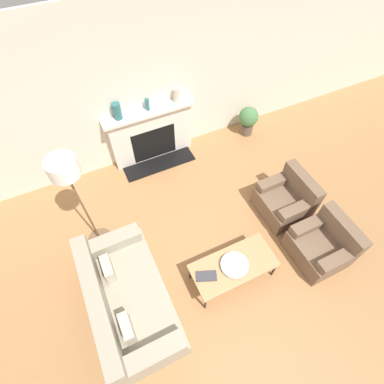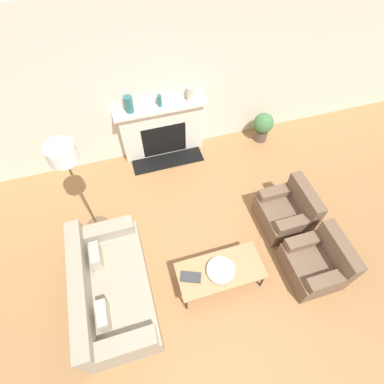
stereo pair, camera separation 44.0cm
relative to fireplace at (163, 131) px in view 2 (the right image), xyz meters
The scene contains 14 objects.
ground_plane 3.09m from the fireplace, 90.86° to the right, with size 18.00×18.00×0.00m, color #A87547.
wall_back 0.92m from the fireplace, 107.55° to the left, with size 18.00×0.06×2.90m.
fireplace is the anchor object (origin of this frame).
couch 2.97m from the fireplace, 117.85° to the right, with size 0.95×1.82×0.80m.
armchair_near 3.47m from the fireplace, 63.59° to the right, with size 0.73×0.80×0.77m.
armchair_far 2.68m from the fireplace, 54.72° to the right, with size 0.73×0.80×0.77m.
coffee_table 2.85m from the fireplace, 87.21° to the right, with size 1.21×0.57×0.41m.
bowl 2.86m from the fireplace, 87.34° to the right, with size 0.39×0.39×0.06m.
book 2.84m from the fireplace, 95.81° to the right, with size 0.32×0.24×0.02m.
floor_lamp 2.26m from the fireplace, 137.10° to the right, with size 0.38×0.38×1.89m.
mantel_vase_left 0.88m from the fireplace, behind, with size 0.14×0.14×0.29m.
mantel_vase_center_left 0.67m from the fireplace, 78.42° to the left, with size 0.07×0.07×0.22m.
mantel_vase_center_right 0.88m from the fireplace, ahead, with size 0.11×0.11×0.26m.
potted_plant 2.02m from the fireplace, ahead, with size 0.40×0.40×0.63m.
Camera 2 is at (-0.65, -1.21, 4.39)m, focal length 28.00 mm.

